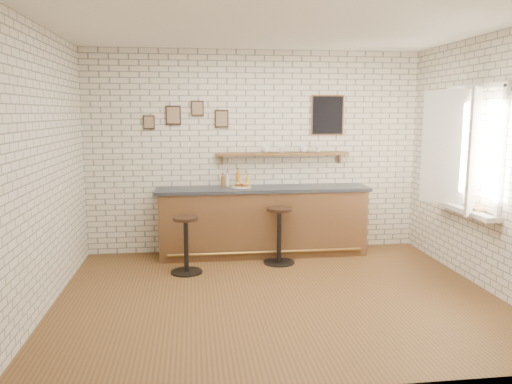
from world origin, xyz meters
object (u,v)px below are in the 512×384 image
Objects in this scene: ciabatta_sandwich at (242,184)px; shelf_cup_c at (304,149)px; bar_stool_right at (279,234)px; book_lower at (472,210)px; sandwich_plate at (241,187)px; condiment_bottle_yellow at (248,181)px; bitters_bottle_brown at (223,181)px; bitters_bottle_amber at (238,179)px; shelf_cup_a at (266,149)px; bar_stool_left at (186,243)px; shelf_cup_d at (318,149)px; bar_counter at (263,221)px; bitters_bottle_white at (227,180)px; shelf_cup_b at (282,149)px; book_upper at (470,208)px.

ciabatta_sandwich is 1.83× the size of shelf_cup_c.
book_lower is (2.14, -1.18, 0.52)m from bar_stool_right.
condiment_bottle_yellow is at bearing 51.39° from sandwich_plate.
bitters_bottle_brown is 0.73× the size of bitters_bottle_amber.
shelf_cup_a reaches higher than shelf_cup_c.
shelf_cup_c is (0.96, 0.18, 0.53)m from sandwich_plate.
shelf_cup_c is 0.58× the size of book_lower.
book_lower is at bearing -32.06° from bitters_bottle_brown.
shelf_cup_d is at bearing 25.04° from bar_stool_left.
shelf_cup_c is at bearing 136.24° from book_lower.
shelf_cup_c is at bearing 10.65° from ciabatta_sandwich.
bitters_bottle_amber reaches higher than book_lower.
bar_counter reaches higher than bar_stool_left.
bar_counter is 27.09× the size of shelf_cup_c.
bar_counter is at bearing -146.47° from shelf_cup_a.
bar_stool_right is at bearing 11.78° from bar_stool_left.
shelf_cup_d is at bearing 132.17° from book_lower.
bar_counter is at bearing 172.22° from shelf_cup_d.
bitters_bottle_amber reaches higher than bitters_bottle_white.
shelf_cup_a reaches higher than bar_stool_right.
sandwich_plate reaches higher than bar_stool_right.
shelf_cup_b is (0.62, 0.18, 0.49)m from ciabatta_sandwich.
bitters_bottle_white is 2.45× the size of shelf_cup_d.
ciabatta_sandwich reaches higher than bar_stool_left.
bitters_bottle_amber is 0.34× the size of bar_stool_right.
shelf_cup_b is (0.62, 0.18, 0.53)m from sandwich_plate.
bar_counter is 1.10m from shelf_cup_b.
bitters_bottle_brown reaches higher than book_upper.
bitters_bottle_brown is at bearing 164.04° from bar_counter.
bar_stool_left is 8.30× the size of shelf_cup_d.
book_upper is (1.99, -1.80, -0.59)m from shelf_cup_b.
shelf_cup_c is at bearing -36.88° from shelf_cup_a.
bitters_bottle_brown reaches higher than sandwich_plate.
bitters_bottle_amber is at bearing 150.08° from book_lower.
bar_counter is at bearing -38.92° from condiment_bottle_yellow.
shelf_cup_a is 2.92m from book_upper.
sandwich_plate is 2.83× the size of shelf_cup_b.
bitters_bottle_amber is 1.35× the size of book_lower.
shelf_cup_a is at bearing 159.19° from shelf_cup_d.
shelf_cup_c is (1.22, 0.04, 0.46)m from bitters_bottle_brown.
bitters_bottle_brown is 1.17m from bar_stool_right.
bitters_bottle_brown is at bearing 180.00° from bitters_bottle_amber.
shelf_cup_d reaches higher than bar_stool_right.
shelf_cup_c is at bearing 10.55° from sandwich_plate.
bitters_bottle_amber is at bearing 104.31° from sandwich_plate.
bar_stool_left is 6.15× the size of shelf_cup_a.
condiment_bottle_yellow is at bearing 0.00° from bitters_bottle_white.
bar_counter is 0.73m from bitters_bottle_amber.
bitters_bottle_amber is at bearing 180.00° from condiment_bottle_yellow.
bar_stool_right is 6.47× the size of shelf_cup_a.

